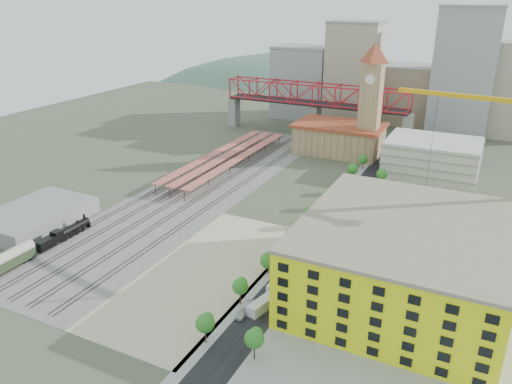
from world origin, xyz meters
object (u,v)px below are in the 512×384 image
at_px(construction_building, 402,260).
at_px(site_trailer_b, 281,282).
at_px(clock_tower, 372,91).
at_px(site_trailer_a, 264,303).
at_px(car_0, 242,314).
at_px(locomotive, 65,233).
at_px(site_trailer_d, 321,234).
at_px(site_trailer_c, 302,258).
at_px(coach, 5,261).

xyz_separation_m(construction_building, site_trailer_b, (-26.00, -9.46, -7.98)).
xyz_separation_m(clock_tower, site_trailer_b, (8.00, -109.45, -27.27)).
distance_m(site_trailer_a, car_0, 5.78).
distance_m(locomotive, site_trailer_d, 73.79).
bearing_deg(site_trailer_a, site_trailer_c, 103.07).
bearing_deg(site_trailer_d, coach, -125.09).
height_order(clock_tower, site_trailer_c, clock_tower).
height_order(clock_tower, site_trailer_b, clock_tower).
relative_size(locomotive, car_0, 4.41).
height_order(construction_building, coach, construction_building).
relative_size(construction_building, car_0, 11.13).
bearing_deg(construction_building, site_trailer_c, 171.20).
height_order(site_trailer_a, site_trailer_c, site_trailer_a).
relative_size(coach, site_trailer_d, 1.73).
distance_m(coach, car_0, 63.75).
xyz_separation_m(site_trailer_a, site_trailer_d, (0.00, 38.49, 0.02)).
bearing_deg(site_trailer_d, construction_building, -20.69).
bearing_deg(coach, site_trailer_d, 38.75).
xyz_separation_m(clock_tower, locomotive, (-58.00, -113.51, -26.83)).
xyz_separation_m(locomotive, site_trailer_a, (66.00, -5.50, -0.57)).
bearing_deg(clock_tower, site_trailer_b, -85.82).
xyz_separation_m(site_trailer_b, site_trailer_d, (0.00, 28.94, -0.10)).
height_order(coach, site_trailer_d, coach).
bearing_deg(locomotive, site_trailer_a, -4.76).
bearing_deg(locomotive, car_0, -9.38).
xyz_separation_m(locomotive, site_trailer_d, (66.00, 33.00, -0.55)).
height_order(site_trailer_d, car_0, site_trailer_d).
xyz_separation_m(locomotive, site_trailer_c, (66.00, 17.53, -0.65)).
height_order(clock_tower, car_0, clock_tower).
distance_m(locomotive, site_trailer_c, 68.29).
bearing_deg(car_0, site_trailer_d, 87.73).
relative_size(locomotive, site_trailer_d, 2.07).
xyz_separation_m(site_trailer_d, car_0, (-3.00, -43.41, -0.55)).
bearing_deg(site_trailer_b, car_0, -98.24).
distance_m(construction_building, coach, 98.13).
bearing_deg(site_trailer_b, clock_tower, 97.66).
xyz_separation_m(construction_building, coach, (-92.00, -33.49, -6.62)).
xyz_separation_m(locomotive, coach, (-0.00, -19.98, 0.92)).
height_order(coach, car_0, coach).
relative_size(site_trailer_c, car_0, 1.96).
bearing_deg(car_0, locomotive, 172.30).
height_order(construction_building, site_trailer_a, construction_building).
height_order(coach, site_trailer_c, coach).
bearing_deg(locomotive, site_trailer_d, 26.56).
height_order(site_trailer_a, site_trailer_b, site_trailer_b).
bearing_deg(coach, site_trailer_b, 20.01).
relative_size(clock_tower, construction_building, 1.03).
distance_m(clock_tower, construction_building, 107.36).
distance_m(site_trailer_a, site_trailer_c, 23.03).
xyz_separation_m(construction_building, site_trailer_d, (-26.00, 19.48, -8.09)).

